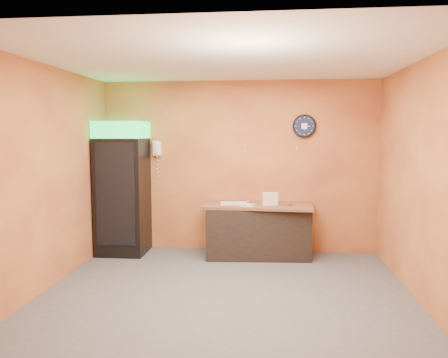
# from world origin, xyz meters

# --- Properties ---
(floor) EXTENTS (4.50, 4.50, 0.00)m
(floor) POSITION_xyz_m (0.00, 0.00, 0.00)
(floor) COLOR #47474C
(floor) RESTS_ON ground
(back_wall) EXTENTS (4.50, 0.02, 2.80)m
(back_wall) POSITION_xyz_m (0.00, 2.00, 1.40)
(back_wall) COLOR #D4873B
(back_wall) RESTS_ON floor
(left_wall) EXTENTS (0.02, 4.00, 2.80)m
(left_wall) POSITION_xyz_m (-2.25, 0.00, 1.40)
(left_wall) COLOR #D4873B
(left_wall) RESTS_ON floor
(right_wall) EXTENTS (0.02, 4.00, 2.80)m
(right_wall) POSITION_xyz_m (2.25, 0.00, 1.40)
(right_wall) COLOR #D4873B
(right_wall) RESTS_ON floor
(ceiling) EXTENTS (4.50, 4.00, 0.02)m
(ceiling) POSITION_xyz_m (0.00, 0.00, 2.80)
(ceiling) COLOR white
(ceiling) RESTS_ON back_wall
(beverage_cooler) EXTENTS (0.76, 0.77, 2.13)m
(beverage_cooler) POSITION_xyz_m (-1.85, 1.60, 1.04)
(beverage_cooler) COLOR black
(beverage_cooler) RESTS_ON floor
(prep_counter) EXTENTS (1.64, 0.83, 0.80)m
(prep_counter) POSITION_xyz_m (0.33, 1.65, 0.40)
(prep_counter) COLOR black
(prep_counter) RESTS_ON floor
(wall_clock) EXTENTS (0.38, 0.06, 0.38)m
(wall_clock) POSITION_xyz_m (1.06, 1.97, 2.06)
(wall_clock) COLOR black
(wall_clock) RESTS_ON back_wall
(wall_phone) EXTENTS (0.13, 0.11, 0.24)m
(wall_phone) POSITION_xyz_m (-1.35, 1.95, 1.70)
(wall_phone) COLOR white
(wall_phone) RESTS_ON back_wall
(butcher_paper) EXTENTS (1.74, 0.86, 0.04)m
(butcher_paper) POSITION_xyz_m (0.33, 1.65, 0.82)
(butcher_paper) COLOR brown
(butcher_paper) RESTS_ON prep_counter
(sub_roll_stack) EXTENTS (0.25, 0.13, 0.20)m
(sub_roll_stack) POSITION_xyz_m (0.52, 1.55, 0.94)
(sub_roll_stack) COLOR beige
(sub_roll_stack) RESTS_ON butcher_paper
(wrapped_sandwich_left) EXTENTS (0.30, 0.14, 0.04)m
(wrapped_sandwich_left) POSITION_xyz_m (-0.10, 1.54, 0.86)
(wrapped_sandwich_left) COLOR silver
(wrapped_sandwich_left) RESTS_ON butcher_paper
(wrapped_sandwich_mid) EXTENTS (0.27, 0.20, 0.04)m
(wrapped_sandwich_mid) POSITION_xyz_m (0.16, 1.44, 0.86)
(wrapped_sandwich_mid) COLOR silver
(wrapped_sandwich_mid) RESTS_ON butcher_paper
(wrapped_sandwich_right) EXTENTS (0.26, 0.14, 0.04)m
(wrapped_sandwich_right) POSITION_xyz_m (0.03, 1.61, 0.86)
(wrapped_sandwich_right) COLOR silver
(wrapped_sandwich_right) RESTS_ON butcher_paper
(kitchen_tool) EXTENTS (0.06, 0.06, 0.06)m
(kitchen_tool) POSITION_xyz_m (0.19, 1.64, 0.87)
(kitchen_tool) COLOR silver
(kitchen_tool) RESTS_ON butcher_paper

